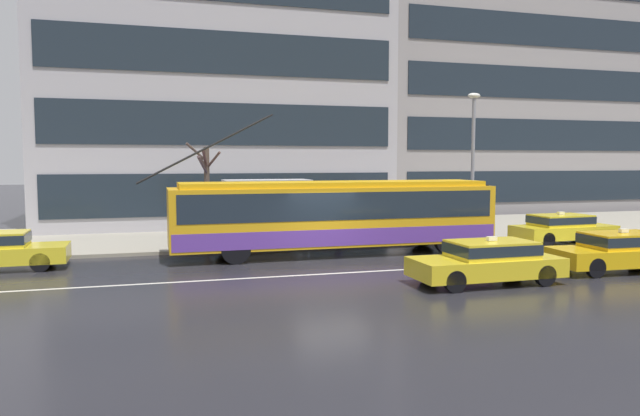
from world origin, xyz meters
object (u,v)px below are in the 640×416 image
taxi_ahead_of_bus (562,227)px  pedestrian_walking_past (208,204)px  taxi_oncoming_far (620,250)px  street_tree_bare (206,185)px  bus_shelter (266,196)px  taxi_oncoming_near (488,260)px  pedestrian_at_shelter (294,202)px  street_lamp (473,152)px  pedestrian_approaching_curb (337,200)px  trolleybus (335,214)px

taxi_ahead_of_bus → pedestrian_walking_past: bearing=165.8°
taxi_oncoming_far → street_tree_bare: size_ratio=1.06×
bus_shelter → street_tree_bare: bearing=144.6°
street_tree_bare → taxi_oncoming_far: bearing=-40.9°
taxi_oncoming_near → taxi_ahead_of_bus: same height
pedestrian_at_shelter → pedestrian_walking_past: 3.76m
taxi_oncoming_far → pedestrian_walking_past: bearing=141.4°
bus_shelter → street_lamp: (9.34, -0.94, 1.88)m
taxi_ahead_of_bus → pedestrian_approaching_curb: (-9.08, 4.11, 1.09)m
trolleybus → pedestrian_at_shelter: 4.06m
bus_shelter → street_tree_bare: 2.90m
taxi_oncoming_near → bus_shelter: bearing=116.5°
bus_shelter → taxi_oncoming_far: bearing=-42.0°
trolleybus → street_lamp: 7.92m
taxi_oncoming_far → bus_shelter: bearing=138.0°
pedestrian_at_shelter → pedestrian_approaching_curb: (2.12, 0.29, 0.04)m
pedestrian_walking_past → street_lamp: bearing=-8.6°
pedestrian_walking_past → street_lamp: size_ratio=0.30×
pedestrian_approaching_curb → pedestrian_walking_past: size_ratio=1.01×
taxi_ahead_of_bus → pedestrian_at_shelter: size_ratio=2.32×
street_lamp → pedestrian_at_shelter: bearing=167.3°
pedestrian_at_shelter → taxi_oncoming_far: bearing=-49.0°
taxi_oncoming_near → pedestrian_walking_past: 12.66m
trolleybus → street_lamp: street_lamp is taller
pedestrian_approaching_curb → taxi_ahead_of_bus: bearing=-24.3°
street_lamp → trolleybus: bearing=-163.0°
street_lamp → street_tree_bare: size_ratio=1.53×
taxi_oncoming_near → pedestrian_at_shelter: 11.02m
pedestrian_approaching_curb → street_tree_bare: 5.95m
pedestrian_at_shelter → pedestrian_approaching_curb: bearing=7.7°
trolleybus → street_tree_bare: trolleybus is taller
taxi_oncoming_far → bus_shelter: size_ratio=1.25×
taxi_ahead_of_bus → pedestrian_approaching_curb: size_ratio=2.28×
taxi_oncoming_far → taxi_ahead_of_bus: size_ratio=0.99×
pedestrian_at_shelter → street_tree_bare: 3.93m
pedestrian_at_shelter → street_lamp: 8.42m
pedestrian_at_shelter → taxi_ahead_of_bus: bearing=-18.8°
bus_shelter → taxi_oncoming_near: bearing=-63.5°
trolleybus → pedestrian_approaching_curb: trolleybus is taller
pedestrian_approaching_curb → street_tree_bare: size_ratio=0.47×
pedestrian_at_shelter → street_tree_bare: size_ratio=0.46×
taxi_oncoming_near → pedestrian_approaching_curb: pedestrian_approaching_curb is taller
taxi_oncoming_near → bus_shelter: 10.82m
pedestrian_at_shelter → street_tree_bare: bearing=167.8°
trolleybus → taxi_oncoming_near: 7.03m
taxi_oncoming_near → pedestrian_approaching_curb: (-1.24, 10.73, 1.09)m
taxi_oncoming_far → taxi_ahead_of_bus: 6.60m
taxi_ahead_of_bus → pedestrian_approaching_curb: pedestrian_approaching_curb is taller
trolleybus → taxi_ahead_of_bus: 10.53m
trolleybus → bus_shelter: 3.83m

